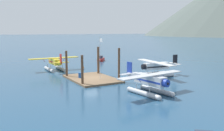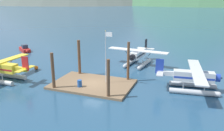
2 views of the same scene
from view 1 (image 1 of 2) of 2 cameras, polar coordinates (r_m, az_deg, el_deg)
The scene contains 13 objects.
ground_plane at distance 41.14m, azimuth -4.87°, elevation -3.36°, with size 1200.00×1200.00×0.00m, color navy.
dock_platform at distance 41.11m, azimuth -4.87°, elevation -3.15°, with size 10.42×6.98×0.30m, color brown.
piling_near_left at distance 43.17m, azimuth -10.82°, elevation 0.29°, with size 0.39×0.39×4.78m, color brown.
piling_near_right at distance 36.34m, azimuth -7.12°, elevation -1.18°, with size 0.38×0.38×4.67m, color brown.
piling_far_left at distance 45.14m, azimuth -3.30°, elevation 1.11°, with size 0.42×0.42×5.33m, color brown.
piling_far_right at distance 38.63m, azimuth 1.68°, elevation 0.09°, with size 0.36×0.36×5.55m, color brown.
flagpole at distance 39.33m, azimuth -2.83°, elevation 2.83°, with size 0.95×0.10×6.93m.
fuel_drum at distance 41.21m, azimuth -7.65°, elevation -2.33°, with size 0.62×0.62×0.88m.
mooring_buoy at distance 52.72m, azimuth -7.05°, elevation -0.49°, with size 0.63×0.63×0.63m, color orange.
seaplane_white_bow_right at distance 44.32m, azimuth 10.54°, elevation -0.56°, with size 10.49×7.96×3.84m.
seaplane_yellow_port_aft at distance 51.61m, azimuth -13.55°, elevation 0.57°, with size 7.98×10.41×3.84m.
seaplane_silver_stbd_fwd at distance 31.71m, azimuth 9.08°, elevation -4.00°, with size 7.95×10.49×3.84m.
boat_red_open_west at distance 66.67m, azimuth -2.68°, elevation 1.53°, with size 4.29×3.67×1.50m.
Camera 1 is at (36.64, -16.80, 8.22)m, focal length 38.25 mm.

